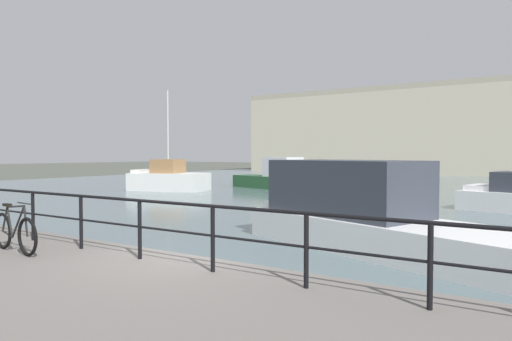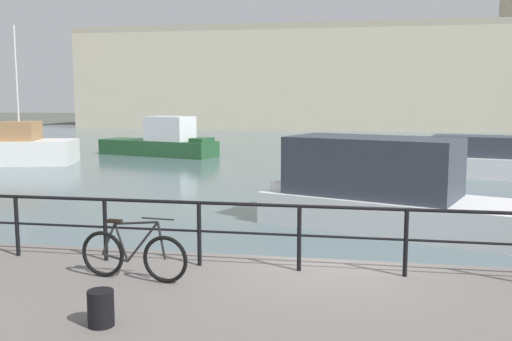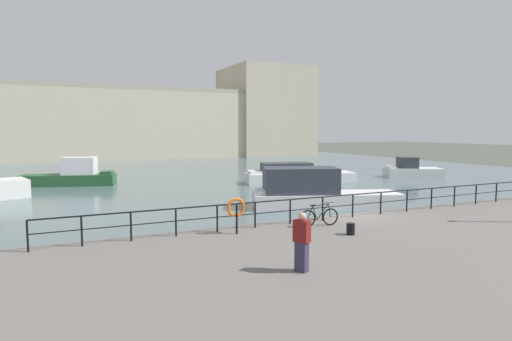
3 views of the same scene
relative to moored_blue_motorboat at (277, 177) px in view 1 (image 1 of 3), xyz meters
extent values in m
plane|color=#4C5147|center=(11.31, -23.42, -0.87)|extent=(240.00, 240.00, 0.00)
cube|color=slate|center=(11.31, 6.78, -0.87)|extent=(80.00, 60.00, 0.01)
cube|color=#C1B79E|center=(11.31, 35.55, 4.61)|extent=(64.41, 13.72, 10.96)
cube|color=#A49C86|center=(11.31, 28.99, 10.43)|extent=(64.41, 0.60, 0.70)
cube|color=#23512D|center=(-0.33, 0.10, -0.39)|extent=(7.91, 4.17, 0.94)
cube|color=silver|center=(0.57, -0.17, 0.82)|extent=(3.06, 2.50, 1.47)
cube|color=#23512D|center=(2.74, -0.82, 0.20)|extent=(1.29, 1.66, 0.24)
cube|color=white|center=(-5.91, -5.53, -0.23)|extent=(5.99, 4.19, 1.27)
cube|color=#997047|center=(-6.00, -5.55, 0.91)|extent=(2.34, 2.51, 1.00)
cube|color=white|center=(-8.11, -6.11, 0.52)|extent=(1.15, 2.13, 0.24)
cylinder|color=silver|center=(-6.00, -5.55, 3.91)|extent=(0.10, 0.10, 5.00)
cube|color=white|center=(14.64, -5.72, 0.17)|extent=(1.60, 2.09, 0.24)
cube|color=white|center=(13.69, -17.96, -0.42)|extent=(9.32, 5.58, 0.88)
cube|color=#333842|center=(12.19, -17.40, 0.80)|extent=(4.96, 3.69, 1.57)
cube|color=white|center=(10.16, -16.63, 0.13)|extent=(1.64, 2.07, 0.24)
cylinder|color=black|center=(7.58, -24.17, 0.40)|extent=(0.07, 0.07, 1.05)
cylinder|color=black|center=(9.23, -24.17, 0.40)|extent=(0.07, 0.07, 1.05)
cylinder|color=black|center=(10.87, -24.17, 0.40)|extent=(0.07, 0.07, 1.05)
cylinder|color=black|center=(12.52, -24.17, 0.40)|extent=(0.07, 0.07, 1.05)
cylinder|color=black|center=(14.16, -24.17, 0.40)|extent=(0.07, 0.07, 1.05)
cylinder|color=black|center=(15.81, -24.17, 0.40)|extent=(0.07, 0.07, 1.05)
cylinder|color=black|center=(10.87, -24.17, 0.93)|extent=(26.32, 0.06, 0.06)
cylinder|color=black|center=(10.87, -24.17, 0.46)|extent=(26.32, 0.04, 0.04)
torus|color=black|center=(8.97, -25.12, 0.24)|extent=(0.72, 0.14, 0.72)
torus|color=black|center=(7.93, -25.01, 0.24)|extent=(0.72, 0.14, 0.72)
cylinder|color=black|center=(8.61, -25.08, 0.48)|extent=(0.55, 0.10, 0.66)
cylinder|color=black|center=(8.25, -25.04, 0.44)|extent=(0.24, 0.06, 0.58)
cylinder|color=black|center=(8.51, -25.07, 0.76)|extent=(0.72, 0.12, 0.11)
cylinder|color=black|center=(8.14, -25.03, 0.20)|extent=(0.43, 0.08, 0.12)
cylinder|color=black|center=(8.04, -25.02, 0.48)|extent=(0.26, 0.06, 0.51)
cylinder|color=black|center=(8.92, -25.12, 0.52)|extent=(0.14, 0.05, 0.57)
cube|color=black|center=(8.15, -25.03, 0.77)|extent=(0.23, 0.11, 0.05)
cylinder|color=black|center=(8.87, -25.11, 0.85)|extent=(0.52, 0.08, 0.02)
camera|label=1|loc=(16.88, -29.80, 1.75)|focal=31.49mm
camera|label=2|loc=(11.73, -32.88, 2.61)|focal=39.52mm
camera|label=3|loc=(-1.42, -39.79, 3.85)|focal=30.15mm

